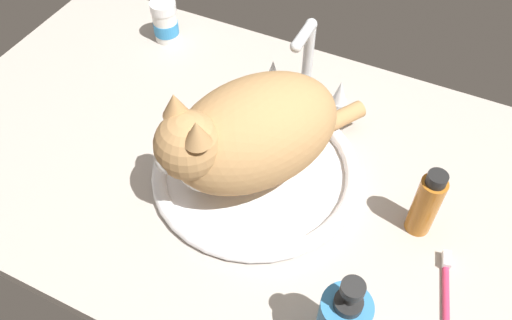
# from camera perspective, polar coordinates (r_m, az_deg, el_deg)

# --- Properties ---
(countertop) EXTENTS (1.22, 0.71, 0.03)m
(countertop) POSITION_cam_1_polar(r_m,az_deg,el_deg) (0.95, -1.37, -0.77)
(countertop) COLOR #ADA399
(countertop) RESTS_ON ground
(sink_basin) EXTENTS (0.36, 0.36, 0.03)m
(sink_basin) POSITION_cam_1_polar(r_m,az_deg,el_deg) (0.91, 0.00, -1.15)
(sink_basin) COLOR white
(sink_basin) RESTS_ON countertop
(faucet) EXTENTS (0.17, 0.10, 0.18)m
(faucet) POSITION_cam_1_polar(r_m,az_deg,el_deg) (1.01, 5.46, 9.63)
(faucet) COLOR silver
(faucet) RESTS_ON countertop
(cat) EXTENTS (0.32, 0.38, 0.20)m
(cat) POSITION_cam_1_polar(r_m,az_deg,el_deg) (0.83, -1.10, 2.77)
(cat) COLOR tan
(cat) RESTS_ON sink_basin
(pill_bottle) EXTENTS (0.06, 0.06, 0.09)m
(pill_bottle) POSITION_cam_1_polar(r_m,az_deg,el_deg) (1.19, -9.90, 14.63)
(pill_bottle) COLOR white
(pill_bottle) RESTS_ON countertop
(amber_bottle) EXTENTS (0.04, 0.04, 0.13)m
(amber_bottle) POSITION_cam_1_polar(r_m,az_deg,el_deg) (0.84, 18.07, -4.83)
(amber_bottle) COLOR #B2661E
(amber_bottle) RESTS_ON countertop
(toothbrush) EXTENTS (0.05, 0.16, 0.02)m
(toothbrush) POSITION_cam_1_polar(r_m,az_deg,el_deg) (0.84, 20.11, -13.98)
(toothbrush) COLOR #D83359
(toothbrush) RESTS_ON countertop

